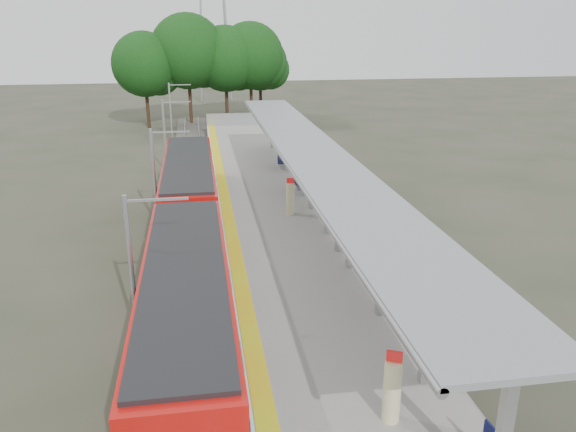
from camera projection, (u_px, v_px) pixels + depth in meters
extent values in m
cube|color=#59544C|center=(191.00, 217.00, 31.86)|extent=(3.00, 70.00, 0.24)
cube|color=gray|center=(270.00, 207.00, 32.42)|extent=(6.00, 50.00, 1.00)
cube|color=yellow|center=(225.00, 201.00, 31.87)|extent=(0.60, 50.00, 0.02)
cube|color=#9EA0A5|center=(237.00, 119.00, 55.35)|extent=(6.00, 0.10, 1.20)
cube|color=black|center=(190.00, 350.00, 17.94)|extent=(2.50, 13.50, 0.70)
cube|color=red|center=(187.00, 305.00, 17.42)|extent=(2.65, 13.50, 2.50)
cube|color=black|center=(187.00, 304.00, 17.41)|extent=(2.72, 12.96, 1.20)
cube|color=black|center=(185.00, 267.00, 17.00)|extent=(2.40, 12.82, 0.15)
cube|color=#0D8489|center=(231.00, 306.00, 17.68)|extent=(0.04, 1.30, 2.00)
cube|color=black|center=(191.00, 212.00, 31.11)|extent=(2.50, 13.50, 0.70)
cube|color=red|center=(189.00, 184.00, 30.59)|extent=(2.65, 13.50, 2.50)
cube|color=black|center=(189.00, 183.00, 30.57)|extent=(2.72, 12.96, 1.20)
cube|color=black|center=(188.00, 161.00, 30.16)|extent=(2.40, 12.83, 0.15)
cube|color=#0D8489|center=(214.00, 186.00, 30.84)|extent=(0.04, 1.30, 2.00)
cylinder|color=black|center=(191.00, 249.00, 26.79)|extent=(2.20, 0.70, 0.70)
cube|color=black|center=(189.00, 234.00, 24.09)|extent=(2.30, 0.80, 2.40)
cube|color=#9EA0A5|center=(505.00, 426.00, 11.45)|extent=(0.25, 0.25, 3.50)
cube|color=#9EA0A5|center=(428.00, 327.00, 15.19)|extent=(0.25, 0.25, 3.50)
cube|color=#9EA0A5|center=(382.00, 267.00, 18.92)|extent=(0.25, 0.25, 3.50)
cube|color=#9EA0A5|center=(350.00, 227.00, 22.65)|extent=(0.25, 0.25, 3.50)
cube|color=#9EA0A5|center=(328.00, 198.00, 26.39)|extent=(0.25, 0.25, 3.50)
cube|color=#9EA0A5|center=(311.00, 177.00, 30.12)|extent=(0.25, 0.25, 3.50)
cube|color=#9EA0A5|center=(298.00, 160.00, 33.86)|extent=(0.25, 0.25, 3.50)
cube|color=#9EA0A5|center=(288.00, 146.00, 37.59)|extent=(0.25, 0.25, 3.50)
cube|color=#9EA0A5|center=(279.00, 135.00, 41.33)|extent=(0.25, 0.25, 3.50)
cube|color=#9EA0A5|center=(272.00, 126.00, 45.06)|extent=(0.25, 0.25, 3.50)
cube|color=gray|center=(312.00, 151.00, 27.60)|extent=(3.20, 38.00, 0.16)
cylinder|color=#9EA0A5|center=(281.00, 154.00, 27.39)|extent=(0.24, 38.00, 0.24)
cube|color=silver|center=(423.00, 308.00, 17.34)|extent=(0.05, 3.70, 2.20)
cube|color=silver|center=(382.00, 258.00, 21.07)|extent=(0.05, 3.70, 2.20)
cube|color=silver|center=(332.00, 197.00, 28.54)|extent=(0.05, 3.70, 2.20)
cube|color=silver|center=(316.00, 177.00, 32.27)|extent=(0.05, 3.70, 2.20)
cube|color=silver|center=(293.00, 148.00, 39.74)|extent=(0.05, 3.70, 2.20)
cube|color=silver|center=(284.00, 137.00, 43.48)|extent=(0.05, 3.70, 2.20)
cylinder|color=#382316|center=(148.00, 107.00, 59.21)|extent=(0.36, 0.36, 4.38)
sphere|color=#174A15|center=(144.00, 64.00, 57.78)|extent=(6.66, 6.66, 6.66)
cylinder|color=#382316|center=(190.00, 101.00, 60.82)|extent=(0.36, 0.36, 5.18)
sphere|color=#174A15|center=(188.00, 51.00, 59.14)|extent=(7.87, 7.87, 7.87)
cylinder|color=#382316|center=(227.00, 102.00, 61.93)|extent=(0.36, 0.36, 4.63)
sphere|color=#174A15|center=(225.00, 59.00, 60.43)|extent=(7.03, 7.03, 7.03)
cylinder|color=#382316|center=(251.00, 100.00, 63.13)|extent=(0.36, 0.36, 4.79)
sphere|color=#174A15|center=(250.00, 56.00, 61.57)|extent=(7.29, 7.29, 7.29)
cylinder|color=#382316|center=(261.00, 99.00, 66.21)|extent=(0.36, 0.36, 4.15)
sphere|color=#174A15|center=(260.00, 63.00, 64.86)|extent=(6.32, 6.32, 6.32)
cylinder|color=#9EA0A5|center=(132.00, 273.00, 18.62)|extent=(0.16, 0.16, 5.40)
cube|color=#9EA0A5|center=(157.00, 200.00, 17.96)|extent=(2.00, 0.08, 0.08)
cylinder|color=#9EA0A5|center=(155.00, 179.00, 29.82)|extent=(0.16, 0.16, 5.40)
cube|color=#9EA0A5|center=(170.00, 132.00, 29.16)|extent=(2.00, 0.08, 0.08)
cylinder|color=#9EA0A5|center=(165.00, 137.00, 41.02)|extent=(0.16, 0.16, 5.40)
cube|color=#9EA0A5|center=(176.00, 102.00, 40.36)|extent=(2.00, 0.08, 0.08)
cylinder|color=#9EA0A5|center=(171.00, 112.00, 52.22)|extent=(0.16, 0.16, 5.40)
cube|color=#9EA0A5|center=(180.00, 85.00, 51.56)|extent=(2.00, 0.08, 0.08)
cube|color=#0F144E|center=(302.00, 186.00, 33.21)|extent=(0.73, 1.45, 0.06)
cube|color=#0F144E|center=(299.00, 182.00, 33.10)|extent=(0.38, 1.36, 0.51)
cube|color=#9EA0A5|center=(304.00, 192.00, 32.76)|extent=(0.37, 0.14, 0.41)
cube|color=#9EA0A5|center=(300.00, 187.00, 33.80)|extent=(0.37, 0.14, 0.41)
cube|color=#0F144E|center=(282.00, 161.00, 39.11)|extent=(0.76, 1.54, 0.06)
cube|color=#0F144E|center=(279.00, 157.00, 38.99)|extent=(0.38, 1.45, 0.54)
cube|color=#9EA0A5|center=(283.00, 166.00, 38.63)|extent=(0.40, 0.14, 0.43)
cube|color=#9EA0A5|center=(280.00, 162.00, 39.74)|extent=(0.40, 0.14, 0.43)
cylinder|color=beige|center=(392.00, 392.00, 13.99)|extent=(0.45, 0.45, 1.70)
cube|color=red|center=(395.00, 356.00, 13.66)|extent=(0.39, 0.22, 0.28)
cylinder|color=beige|center=(290.00, 199.00, 29.41)|extent=(0.44, 0.44, 1.66)
cube|color=red|center=(290.00, 181.00, 29.08)|extent=(0.39, 0.15, 0.28)
cylinder|color=#9EA0A5|center=(340.00, 240.00, 24.77)|extent=(0.61, 0.61, 0.94)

